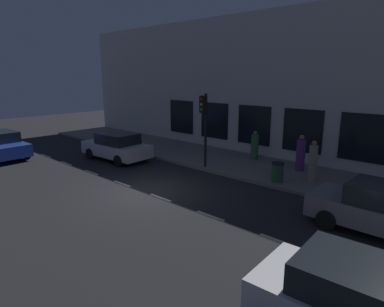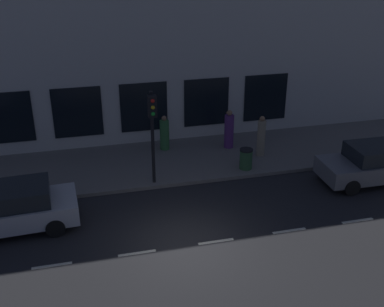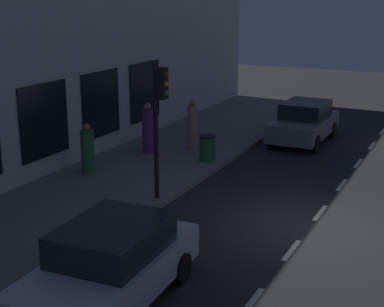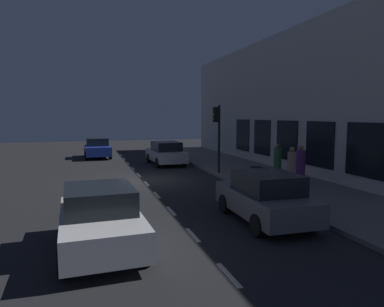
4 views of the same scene
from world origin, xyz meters
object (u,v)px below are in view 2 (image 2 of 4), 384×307
Objects in this scene: pedestrian_0 at (261,137)px; parked_car_0 at (371,164)px; trash_bin at (246,159)px; traffic_light at (152,121)px; parked_car_1 at (13,208)px; pedestrian_2 at (229,130)px; pedestrian_1 at (165,134)px.

parked_car_0 is at bearing -113.19° from pedestrian_0.
trash_bin is (2.06, 4.58, -0.19)m from parked_car_0.
traffic_light reaches higher than parked_car_0.
parked_car_0 is at bearing -114.26° from trash_bin.
parked_car_1 is 4.93× the size of trash_bin.
pedestrian_2 is (2.74, -3.97, -1.82)m from traffic_light.
pedestrian_2 is at bearing 142.31° from pedestrian_1.
parked_car_0 is 6.35m from pedestrian_2.
parked_car_1 is at bearing 127.41° from pedestrian_0.
pedestrian_1 is (4.89, 7.51, 0.09)m from parked_car_0.
pedestrian_2 is at bearing 61.91° from pedestrian_0.
parked_car_0 is 2.23× the size of pedestrian_2.
parked_car_0 is at bearing -113.55° from pedestrian_2.
trash_bin is (-1.12, 1.10, -0.42)m from pedestrian_0.
pedestrian_0 reaches higher than parked_car_0.
parked_car_1 is 10.15m from pedestrian_2.
pedestrian_1 reaches higher than parked_car_0.
parked_car_0 is 8.97m from pedestrian_1.
parked_car_0 reaches higher than trash_bin.
parked_car_0 is 13.66m from parked_car_1.
traffic_light is at bearing 126.14° from pedestrian_0.
pedestrian_0 is at bearing -44.44° from trash_bin.
parked_car_0 is 5.02m from trash_bin.
parked_car_1 is 10.72m from pedestrian_0.
pedestrian_2 is (1.20, 1.11, -0.03)m from pedestrian_0.
traffic_light is at bearing 44.15° from pedestrian_1.
pedestrian_1 is at bearing -17.84° from traffic_light.
traffic_light is 0.93× the size of parked_car_0.
pedestrian_2 is 2.05× the size of trash_bin.
pedestrian_1 is (5.03, -6.15, 0.09)m from parked_car_1.
traffic_light reaches higher than parked_car_1.
parked_car_1 is at bearing 103.60° from trash_bin.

